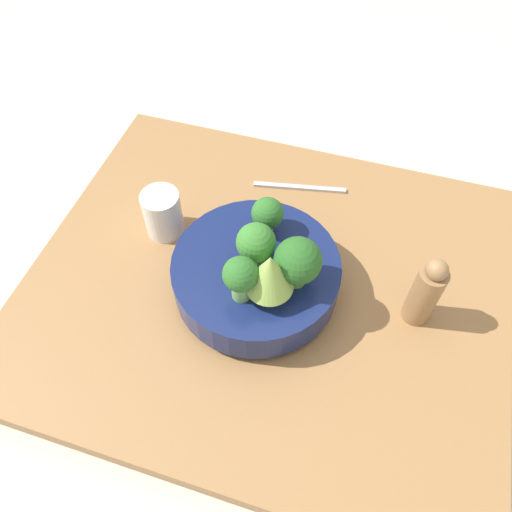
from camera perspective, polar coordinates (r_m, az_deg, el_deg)
ground_plane at (r=0.90m, az=1.22°, el=-4.26°), size 6.00×6.00×0.00m
table at (r=0.88m, az=1.25°, el=-3.52°), size 0.81×0.69×0.04m
bowl at (r=0.81m, az=-0.00°, el=-2.16°), size 0.27×0.27×0.07m
romanesco_piece_far at (r=0.70m, az=1.60°, el=-1.93°), size 0.07×0.07×0.10m
broccoli_floret_back at (r=0.71m, az=-1.77°, el=-2.38°), size 0.05×0.05×0.08m
broccoli_floret_center at (r=0.74m, az=-0.00°, el=1.47°), size 0.06×0.06×0.08m
broccoli_floret_front at (r=0.80m, az=1.32°, el=4.83°), size 0.05×0.05×0.07m
broccoli_floret_left at (r=0.73m, az=4.80°, el=-0.64°), size 0.07×0.07×0.09m
cup at (r=0.91m, az=-10.60°, el=4.81°), size 0.07×0.07×0.09m
pepper_mill at (r=0.81m, az=18.81°, el=-3.94°), size 0.04×0.04×0.15m
fork at (r=1.00m, az=4.98°, el=7.83°), size 0.18×0.05×0.01m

